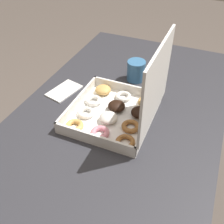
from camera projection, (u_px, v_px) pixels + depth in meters
The scene contains 5 objects.
ground_plane at pixel (118, 210), 1.47m from camera, with size 8.00×8.00×0.00m, color #564C44.
dining_table at pixel (121, 130), 1.06m from camera, with size 1.22×0.74×0.74m.
donut_box at pixel (122, 106), 0.92m from camera, with size 0.31×0.30×0.31m.
coffee_mug at pixel (136, 70), 1.12m from camera, with size 0.08×0.08×0.09m.
paper_napkin at pixel (64, 91), 1.08m from camera, with size 0.15×0.12×0.01m.
Camera 1 is at (0.71, 0.26, 1.38)m, focal length 42.00 mm.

